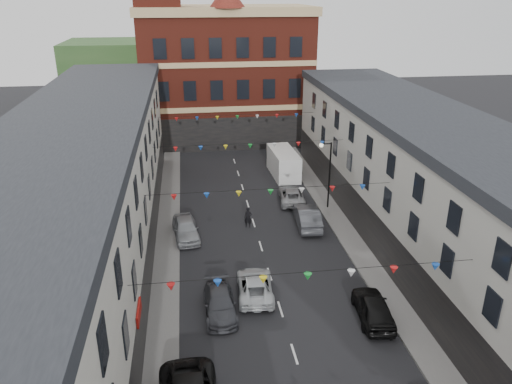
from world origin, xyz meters
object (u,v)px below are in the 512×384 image
car_right_d (373,308)px  pedestrian (248,217)px  moving_car (255,286)px  car_left_e (186,228)px  street_lamp (327,166)px  car_left_d (220,303)px  car_right_e (307,217)px  car_right_f (292,195)px  white_van (283,163)px

car_right_d → pedestrian: size_ratio=2.66×
moving_car → car_left_e: bearing=-59.2°
car_right_d → moving_car: bearing=-22.3°
street_lamp → pedestrian: (-7.08, -2.65, -3.06)m
car_left_d → pedestrian: pedestrian is taller
car_right_e → car_left_e: bearing=8.3°
car_left_d → street_lamp: bearing=52.4°
street_lamp → car_right_e: bearing=-126.9°
street_lamp → car_right_f: bearing=143.3°
moving_car → car_right_f: bearing=-106.2°
car_right_d → pedestrian: (-5.66, 12.99, 0.08)m
car_right_d → pedestrian: 14.17m
street_lamp → car_left_d: (-10.15, -13.82, -3.26)m
car_right_e → moving_car: bearing=62.9°
car_left_e → pedestrian: 5.11m
street_lamp → car_left_e: (-12.05, -3.83, -3.13)m
car_left_d → car_left_e: 10.17m
car_left_d → moving_car: 2.80m
car_right_d → car_right_e: size_ratio=0.91×
car_right_e → street_lamp: bearing=-122.9°
car_right_e → car_right_d: bearing=98.1°
moving_car → pedestrian: (0.76, 9.58, 0.19)m
car_left_e → car_right_f: bearing=24.6°
car_left_e → car_right_e: car_right_e is taller
car_left_d → pedestrian: (3.07, 11.17, 0.20)m
moving_car → white_van: 21.86m
white_van → car_left_e: bearing=-131.0°
car_right_e → pedestrian: size_ratio=2.92×
car_right_f → street_lamp: bearing=150.2°
car_right_e → white_van: size_ratio=0.83×
moving_car → white_van: white_van is taller
car_left_e → pedestrian: pedestrian is taller
car_right_e → moving_car: car_right_e is taller
street_lamp → pedestrian: size_ratio=3.55×
car_right_f → white_van: (0.55, 6.91, 0.66)m
car_left_d → white_van: white_van is taller
street_lamp → car_right_f: 4.56m
car_left_e → car_right_d: size_ratio=1.01×
car_right_e → white_van: (0.32, 11.92, 0.50)m
car_left_d → car_left_e: (-1.90, 10.00, 0.13)m
car_right_e → moving_car: (-5.51, -9.14, -0.16)m
car_right_d → car_right_e: 12.58m
car_right_f → pedestrian: size_ratio=2.78×
moving_car → white_van: size_ratio=0.79×
car_right_d → pedestrian: bearing=-60.8°
car_left_e → car_right_f: (9.49, 5.74, -0.12)m
car_left_e → pedestrian: bearing=6.7°
street_lamp → pedestrian: street_lamp is taller
car_left_e → car_right_d: bearing=-54.6°
street_lamp → moving_car: size_ratio=1.28×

